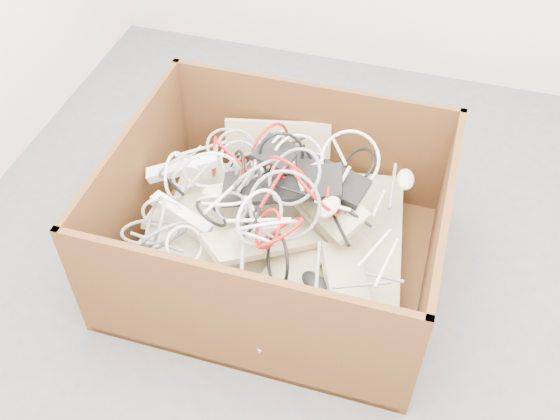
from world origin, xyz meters
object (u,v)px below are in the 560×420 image
(cardboard_box, at_px, (275,241))
(power_strip_left, at_px, (183,167))
(power_strip_right, at_px, (181,214))
(vga_plug, at_px, (351,213))

(cardboard_box, bearing_deg, power_strip_left, 167.11)
(power_strip_right, bearing_deg, cardboard_box, 38.97)
(cardboard_box, bearing_deg, power_strip_right, -157.47)
(power_strip_left, relative_size, power_strip_right, 1.14)
(power_strip_left, bearing_deg, vga_plug, -24.78)
(power_strip_left, height_order, vga_plug, power_strip_left)
(cardboard_box, height_order, vga_plug, cardboard_box)
(power_strip_left, distance_m, power_strip_right, 0.23)
(power_strip_right, relative_size, vga_plug, 5.51)
(power_strip_left, distance_m, vga_plug, 0.67)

